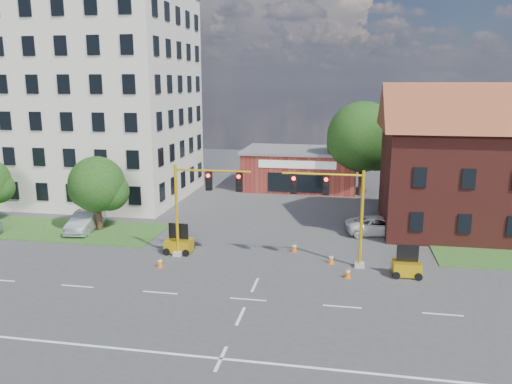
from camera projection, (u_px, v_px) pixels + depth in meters
ground at (248, 299)px, 26.85m from camera, size 120.00×120.00×0.00m
grass_verge_nw at (28, 228)px, 39.93m from camera, size 22.00×6.00×0.08m
lane_markings at (236, 325)px, 23.96m from camera, size 60.00×36.00×0.01m
office_block at (92, 94)px, 49.16m from camera, size 18.40×15.40×20.60m
brick_shop at (300, 168)px, 55.20m from camera, size 12.40×8.40×4.30m
tree_large at (366, 139)px, 50.43m from camera, size 7.51×7.15×9.65m
tree_nw_front at (100, 186)px, 38.64m from camera, size 4.56×4.34×5.90m
signal_mast_west at (200, 200)px, 32.53m from camera, size 5.30×0.60×6.20m
signal_mast_east at (335, 206)px, 31.01m from camera, size 5.30×0.60×6.20m
trailer_west at (179, 244)px, 34.06m from camera, size 1.81×1.26×2.00m
trailer_east at (407, 267)px, 29.96m from camera, size 1.69×1.16×1.87m
cone_a at (160, 262)px, 31.46m from camera, size 0.40×0.40×0.70m
cone_b at (294, 247)px, 34.35m from camera, size 0.40×0.40×0.70m
cone_c at (348, 273)px, 29.74m from camera, size 0.40×0.40×0.70m
cone_d at (331, 258)px, 32.12m from camera, size 0.40×0.40×0.70m
pickup_white at (379, 225)px, 38.21m from camera, size 5.46×3.26×1.42m
sedan_silver_front at (85, 221)px, 39.11m from camera, size 2.25×4.92×1.57m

